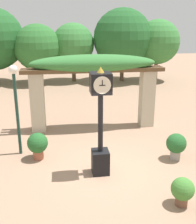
# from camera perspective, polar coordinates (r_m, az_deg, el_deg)

# --- Properties ---
(ground_plane) EXTENTS (60.00, 60.00, 0.00)m
(ground_plane) POSITION_cam_1_polar(r_m,az_deg,el_deg) (8.63, 2.09, -11.56)
(ground_plane) COLOR #9E7A60
(pedestal_clock) EXTENTS (0.56, 0.60, 3.12)m
(pedestal_clock) POSITION_cam_1_polar(r_m,az_deg,el_deg) (7.79, 0.51, -2.01)
(pedestal_clock) COLOR black
(pedestal_clock) RESTS_ON ground
(pergola) EXTENTS (5.63, 1.15, 3.03)m
(pergola) POSITION_cam_1_polar(r_m,az_deg,el_deg) (11.19, -0.93, 7.92)
(pergola) COLOR #BCB299
(pergola) RESTS_ON ground
(potted_plant_near_left) EXTENTS (0.64, 0.64, 0.87)m
(potted_plant_near_left) POSITION_cam_1_polar(r_m,az_deg,el_deg) (9.34, 15.60, -6.39)
(potted_plant_near_left) COLOR gray
(potted_plant_near_left) RESTS_ON ground
(potted_plant_near_right) EXTENTS (0.66, 0.66, 0.89)m
(potted_plant_near_right) POSITION_cam_1_polar(r_m,az_deg,el_deg) (9.22, -12.17, -6.40)
(potted_plant_near_right) COLOR #9E563D
(potted_plant_near_right) RESTS_ON ground
(potted_plant_far_left) EXTENTS (0.56, 0.56, 0.72)m
(potted_plant_far_left) POSITION_cam_1_polar(r_m,az_deg,el_deg) (7.24, 16.80, -14.96)
(potted_plant_far_left) COLOR brown
(potted_plant_far_left) RESTS_ON ground
(lamp_post) EXTENTS (0.28, 0.28, 2.98)m
(lamp_post) POSITION_cam_1_polar(r_m,az_deg,el_deg) (9.25, -16.41, 3.26)
(lamp_post) COLOR #19382D
(lamp_post) RESTS_ON ground
(tree_line) EXTENTS (15.31, 4.81, 5.22)m
(tree_line) POSITION_cam_1_polar(r_m,az_deg,el_deg) (20.51, -5.62, 14.17)
(tree_line) COLOR brown
(tree_line) RESTS_ON ground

